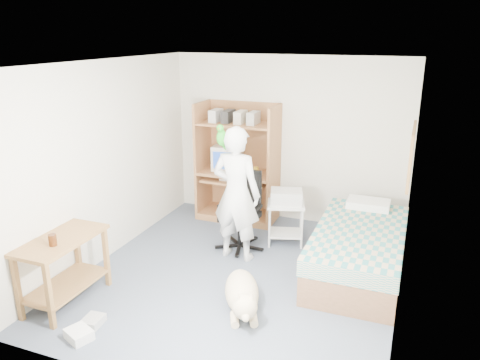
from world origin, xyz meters
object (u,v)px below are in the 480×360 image
Objects in this scene: dog at (242,294)px; computer_hutch at (238,167)px; office_chair at (242,221)px; side_desk at (63,260)px; printer_cart at (286,217)px; bed at (359,250)px; person at (236,194)px.

computer_hutch is at bearing 87.18° from dog.
computer_hutch is 1.15m from office_chair.
side_desk is at bearing -119.00° from office_chair.
computer_hutch is at bearing 129.14° from printer_cart.
side_desk is at bearing -106.14° from computer_hutch.
office_chair is (-1.57, 0.15, 0.08)m from bed.
bed is 1.58m from office_chair.
person reaches higher than side_desk.
computer_hutch is 1.37m from person.
office_chair reaches higher than dog.
bed is 1.17× the size of person.
computer_hutch is 0.89× the size of bed.
office_chair is 1.76× the size of printer_cart.
side_desk is at bearing -147.50° from bed.
side_desk is (-0.85, -2.94, -0.33)m from computer_hutch.
office_chair is at bearing -77.46° from person.
printer_cart is at bearing -34.64° from computer_hutch.
person is at bearing 89.39° from dog.
office_chair is 1.00× the size of dog.
printer_cart is (-0.02, 1.73, 0.21)m from dog.
computer_hutch reaches higher than side_desk.
computer_hutch reaches higher than dog.
computer_hutch reaches higher than person.
bed is 3.40× the size of printer_cart.
bed is at bearing -170.02° from person.
side_desk is 2.15m from person.
dog is 1.74m from printer_cart.
office_chair reaches higher than bed.
side_desk is (-2.85, -1.82, 0.21)m from bed.
person is (1.32, 1.66, 0.37)m from side_desk.
side_desk is 0.96× the size of office_chair.
person is at bearing -77.46° from office_chair.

